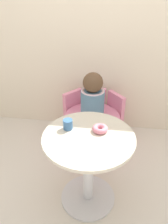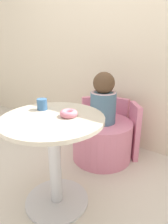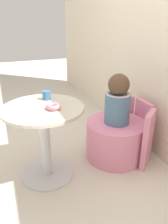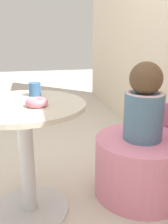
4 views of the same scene
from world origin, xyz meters
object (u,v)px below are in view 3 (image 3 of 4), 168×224
child_figure (118,101)px  cup (46,95)px  donut (53,107)px  tub_chair (115,139)px  round_table (45,131)px

child_figure → cup: child_figure is taller
donut → tub_chair: bearing=100.4°
child_figure → donut: size_ratio=4.19×
round_table → tub_chair: (-0.04, 0.72, -0.26)m
tub_chair → donut: 0.83m
child_figure → cup: (-0.12, -0.65, 0.10)m
round_table → tub_chair: size_ratio=1.14×
child_figure → donut: child_figure is taller
round_table → child_figure: child_figure is taller
donut → cup: 0.24m
tub_chair → cup: cup is taller
donut → cup: size_ratio=1.48×
round_table → donut: (0.08, 0.07, 0.24)m
child_figure → donut: bearing=-79.6°
round_table → tub_chair: bearing=93.4°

